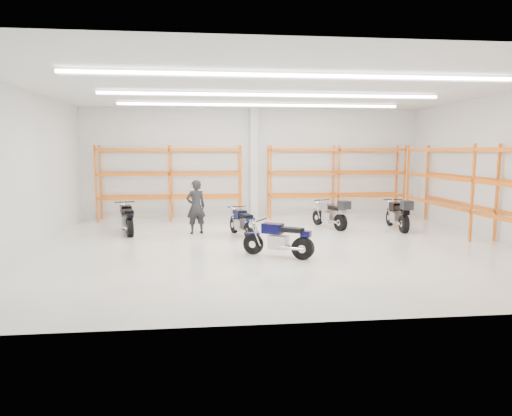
{
  "coord_description": "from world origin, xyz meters",
  "views": [
    {
      "loc": [
        -1.98,
        -13.0,
        2.79
      ],
      "look_at": [
        -0.5,
        0.5,
        1.07
      ],
      "focal_mm": 32.0,
      "sensor_mm": 36.0,
      "label": 1
    }
  ],
  "objects": [
    {
      "name": "pallet_racking_back_right",
      "position": [
        3.4,
        5.48,
        1.79
      ],
      "size": [
        5.67,
        0.87,
        3.0
      ],
      "color": "orange",
      "rests_on": "ground"
    },
    {
      "name": "room_shell",
      "position": [
        0.0,
        0.03,
        3.28
      ],
      "size": [
        14.02,
        12.02,
        4.51
      ],
      "color": "white",
      "rests_on": "ground"
    },
    {
      "name": "ground",
      "position": [
        0.0,
        0.0,
        0.0
      ],
      "size": [
        14.0,
        14.0,
        0.0
      ],
      "primitive_type": "plane",
      "color": "beige",
      "rests_on": "ground"
    },
    {
      "name": "pallet_racking_side",
      "position": [
        6.48,
        0.0,
        1.81
      ],
      "size": [
        0.87,
        9.07,
        3.0
      ],
      "color": "orange",
      "rests_on": "ground"
    },
    {
      "name": "pallet_racking_back_left",
      "position": [
        -3.4,
        5.48,
        1.79
      ],
      "size": [
        5.67,
        0.87,
        3.0
      ],
      "color": "orange",
      "rests_on": "ground"
    },
    {
      "name": "structural_column",
      "position": [
        0.0,
        5.82,
        2.25
      ],
      "size": [
        0.32,
        0.32,
        4.5
      ],
      "primitive_type": "cube",
      "color": "white",
      "rests_on": "ground"
    },
    {
      "name": "motorcycle_back_b",
      "position": [
        -0.83,
        1.55,
        0.44
      ],
      "size": [
        0.81,
        1.87,
        0.94
      ],
      "color": "black",
      "rests_on": "ground"
    },
    {
      "name": "motorcycle_main",
      "position": [
        -0.05,
        -1.41,
        0.46
      ],
      "size": [
        1.77,
        1.14,
        0.98
      ],
      "color": "black",
      "rests_on": "ground"
    },
    {
      "name": "standing_man",
      "position": [
        -2.33,
        2.3,
        0.91
      ],
      "size": [
        0.77,
        0.62,
        1.82
      ],
      "primitive_type": "imported",
      "rotation": [
        0.0,
        0.0,
        3.46
      ],
      "color": "black",
      "rests_on": "ground"
    },
    {
      "name": "motorcycle_back_c",
      "position": [
        2.49,
        2.77,
        0.51
      ],
      "size": [
        0.99,
        2.03,
        1.07
      ],
      "color": "black",
      "rests_on": "ground"
    },
    {
      "name": "motorcycle_back_a",
      "position": [
        -4.64,
        2.51,
        0.48
      ],
      "size": [
        0.86,
        2.05,
        1.03
      ],
      "color": "black",
      "rests_on": "ground"
    },
    {
      "name": "motorcycle_back_d",
      "position": [
        4.75,
        2.22,
        0.54
      ],
      "size": [
        0.7,
        2.19,
        1.12
      ],
      "color": "black",
      "rests_on": "ground"
    }
  ]
}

